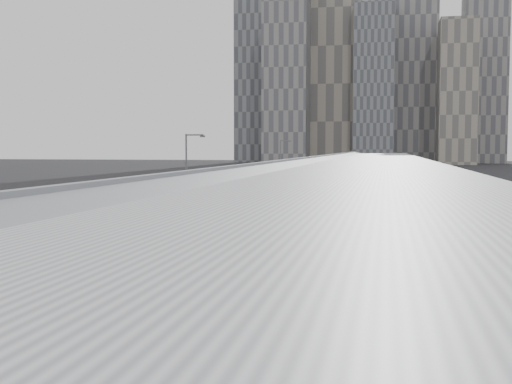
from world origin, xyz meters
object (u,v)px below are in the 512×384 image
(suv, at_px, (312,178))
(bus_8, at_px, (327,177))
(bus_3, at_px, (273,205))
(bus_9, at_px, (332,175))
(bus_5, at_px, (303,190))
(bus_6, at_px, (314,184))
(street_lamp_far, at_px, (281,163))
(bus_4, at_px, (291,195))
(bus_1, at_px, (192,243))
(bus_7, at_px, (324,181))
(street_lamp_near, at_px, (188,174))
(bus_10, at_px, (338,173))
(bus_0, at_px, (124,284))
(bus_2, at_px, (244,220))
(shipping_container, at_px, (283,182))

(suv, bearing_deg, bus_8, -79.02)
(bus_3, height_order, bus_9, bus_3)
(bus_5, bearing_deg, bus_6, 94.65)
(bus_5, height_order, bus_6, bus_5)
(bus_8, relative_size, bus_9, 1.01)
(bus_6, relative_size, bus_9, 0.99)
(street_lamp_far, distance_m, suv, 40.88)
(bus_5, xyz_separation_m, bus_6, (-0.07, 16.03, -0.03))
(bus_4, xyz_separation_m, bus_6, (-0.06, 27.96, -0.03))
(bus_3, distance_m, bus_5, 27.53)
(bus_9, distance_m, street_lamp_far, 41.36)
(bus_1, relative_size, bus_7, 1.10)
(bus_8, relative_size, street_lamp_far, 1.45)
(street_lamp_near, bearing_deg, street_lamp_far, 88.92)
(bus_1, relative_size, bus_10, 1.03)
(bus_4, distance_m, bus_6, 27.96)
(bus_10, bearing_deg, bus_0, -84.94)
(bus_9, bearing_deg, bus_2, -90.18)
(bus_1, height_order, bus_8, bus_1)
(bus_5, bearing_deg, bus_1, -85.83)
(bus_4, bearing_deg, bus_0, -87.58)
(bus_1, bearing_deg, street_lamp_far, 92.15)
(street_lamp_near, bearing_deg, bus_5, 79.02)
(bus_6, bearing_deg, shipping_container, 116.29)
(street_lamp_near, xyz_separation_m, shipping_container, (-1.10, 67.38, -4.25))
(bus_7, height_order, shipping_container, bus_7)
(suv, bearing_deg, bus_9, -6.27)
(bus_3, bearing_deg, street_lamp_far, 94.67)
(bus_8, height_order, suv, bus_8)
(bus_0, relative_size, suv, 1.98)
(bus_7, distance_m, street_lamp_near, 67.19)
(bus_6, bearing_deg, bus_2, -90.84)
(bus_1, bearing_deg, bus_3, 86.75)
(bus_6, bearing_deg, bus_3, -90.47)
(shipping_container, relative_size, suv, 0.94)
(bus_8, bearing_deg, street_lamp_near, -94.67)
(bus_1, relative_size, street_lamp_near, 1.46)
(bus_9, bearing_deg, street_lamp_near, -94.43)
(bus_2, bearing_deg, bus_9, 89.16)
(bus_1, distance_m, bus_8, 99.82)
(bus_3, xyz_separation_m, bus_6, (-0.31, 43.56, -0.05))
(street_lamp_far, bearing_deg, shipping_container, 97.87)
(bus_0, distance_m, street_lamp_near, 33.61)
(bus_0, bearing_deg, bus_5, 86.49)
(bus_9, distance_m, suv, 4.91)
(suv, bearing_deg, street_lamp_near, -99.39)
(bus_1, height_order, bus_6, bus_1)
(shipping_container, bearing_deg, bus_3, -65.34)
(bus_9, xyz_separation_m, street_lamp_near, (-6.75, -93.08, 3.75))
(bus_3, distance_m, bus_7, 58.39)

